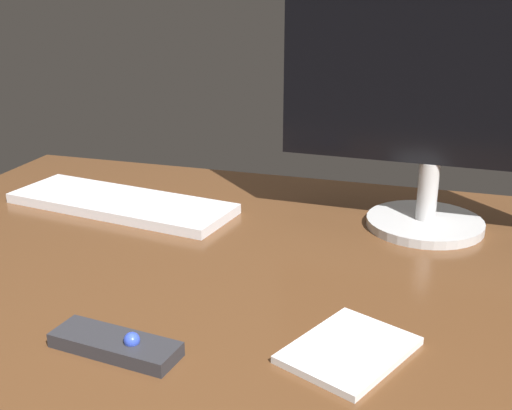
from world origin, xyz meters
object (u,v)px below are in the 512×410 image
object	(u,v)px
monitor	(437,96)
keyboard	(121,203)
notepad	(349,350)
media_remote	(116,344)

from	to	relation	value
monitor	keyboard	xyz separation A→B (cm)	(-53.25, -6.33, -21.15)
keyboard	notepad	bearing A→B (deg)	-28.11
notepad	monitor	bearing A→B (deg)	81.89
monitor	keyboard	bearing A→B (deg)	-171.27
media_remote	notepad	world-z (taller)	media_remote
keyboard	notepad	world-z (taller)	keyboard
monitor	notepad	world-z (taller)	monitor
monitor	keyboard	distance (cm)	57.65
monitor	keyboard	world-z (taller)	monitor
media_remote	monitor	bearing A→B (deg)	64.47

